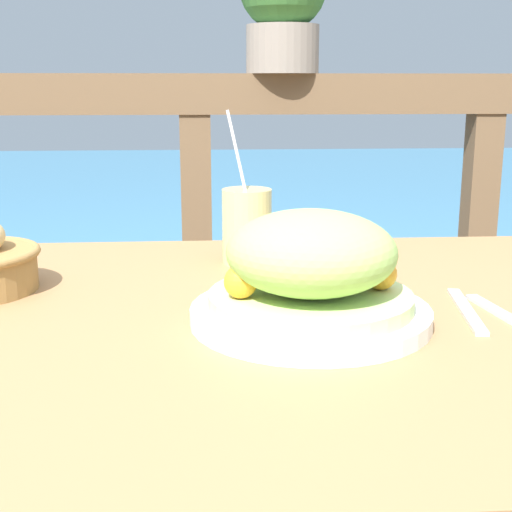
{
  "coord_description": "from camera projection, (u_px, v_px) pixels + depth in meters",
  "views": [
    {
      "loc": [
        0.03,
        -0.85,
        1.04
      ],
      "look_at": [
        0.09,
        0.06,
        0.82
      ],
      "focal_mm": 50.0,
      "sensor_mm": 36.0,
      "label": 1
    }
  ],
  "objects": [
    {
      "name": "salad_plate",
      "position": [
        311.0,
        275.0,
        0.85
      ],
      "size": [
        0.29,
        0.29,
        0.14
      ],
      "color": "white",
      "rests_on": "patio_table"
    },
    {
      "name": "knife",
      "position": [
        507.0,
        317.0,
        0.88
      ],
      "size": [
        0.04,
        0.18,
        0.0
      ],
      "color": "silver",
      "rests_on": "patio_table"
    },
    {
      "name": "potted_plant",
      "position": [
        283.0,
        2.0,
        1.58
      ],
      "size": [
        0.2,
        0.2,
        0.29
      ],
      "color": "gray",
      "rests_on": "railing_fence"
    },
    {
      "name": "railing_fence",
      "position": [
        197.0,
        218.0,
        1.68
      ],
      "size": [
        2.8,
        0.08,
        1.06
      ],
      "color": "brown",
      "rests_on": "ground_plane"
    },
    {
      "name": "patio_table",
      "position": [
        191.0,
        383.0,
        0.92
      ],
      "size": [
        1.28,
        0.87,
        0.76
      ],
      "color": "#997047",
      "rests_on": "ground_plane"
    },
    {
      "name": "fork",
      "position": [
        466.0,
        310.0,
        0.91
      ],
      "size": [
        0.04,
        0.18,
        0.0
      ],
      "color": "silver",
      "rests_on": "patio_table"
    },
    {
      "name": "drink_glass",
      "position": [
        247.0,
        226.0,
        1.14
      ],
      "size": [
        0.08,
        0.08,
        0.24
      ],
      "color": "#DBCC7F",
      "rests_on": "patio_table"
    },
    {
      "name": "sea_backdrop",
      "position": [
        204.0,
        221.0,
        4.22
      ],
      "size": [
        12.0,
        4.0,
        0.48
      ],
      "color": "teal",
      "rests_on": "ground_plane"
    }
  ]
}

